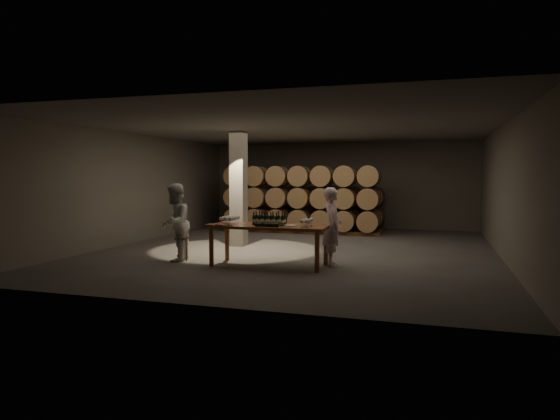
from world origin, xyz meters
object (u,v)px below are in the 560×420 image
(person_man, at_px, (332,227))
(plate, at_px, (290,225))
(person_woman, at_px, (175,222))
(bottle_cluster, at_px, (269,220))
(tasting_table, at_px, (269,230))
(notebook_near, at_px, (222,225))
(stool, at_px, (182,242))

(person_man, bearing_deg, plate, 99.23)
(plate, relative_size, person_woman, 0.16)
(bottle_cluster, height_order, person_man, person_man)
(tasting_table, distance_m, person_man, 1.39)
(notebook_near, bearing_deg, person_woman, -178.54)
(stool, height_order, person_woman, person_woman)
(plate, distance_m, stool, 2.67)
(bottle_cluster, relative_size, person_man, 0.42)
(stool, distance_m, person_man, 3.51)
(plate, bearing_deg, bottle_cluster, 176.39)
(person_man, bearing_deg, bottle_cluster, 88.64)
(notebook_near, xyz_separation_m, stool, (-1.21, 0.43, -0.47))
(person_man, bearing_deg, tasting_table, 88.27)
(stool, xyz_separation_m, person_woman, (-0.13, -0.06, 0.45))
(tasting_table, xyz_separation_m, stool, (-2.13, -0.02, -0.35))
(plate, xyz_separation_m, stool, (-2.63, 0.02, -0.46))
(plate, relative_size, person_man, 0.16)
(notebook_near, bearing_deg, plate, 33.11)
(tasting_table, bearing_deg, stool, -179.50)
(stool, bearing_deg, plate, -0.43)
(tasting_table, height_order, person_woman, person_woman)
(bottle_cluster, xyz_separation_m, person_man, (1.32, 0.40, -0.15))
(tasting_table, xyz_separation_m, person_man, (1.33, 0.39, 0.06))
(plate, relative_size, stool, 0.52)
(stool, relative_size, person_man, 0.32)
(tasting_table, relative_size, person_woman, 1.45)
(plate, xyz_separation_m, person_man, (0.83, 0.43, -0.05))
(tasting_table, distance_m, plate, 0.51)
(person_woman, bearing_deg, notebook_near, 62.10)
(bottle_cluster, bearing_deg, stool, -179.70)
(bottle_cluster, bearing_deg, plate, -3.61)
(bottle_cluster, xyz_separation_m, person_woman, (-2.26, -0.07, -0.11))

